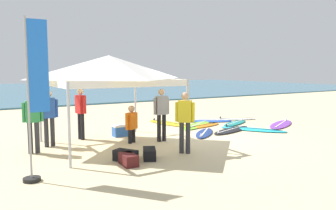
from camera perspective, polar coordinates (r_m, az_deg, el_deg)
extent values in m
plane|color=beige|center=(11.41, 4.17, -5.72)|extent=(80.00, 80.00, 0.00)
cube|color=#386B84|center=(39.80, -22.18, 2.37)|extent=(80.00, 36.00, 0.10)
cylinder|color=#B7B7BC|center=(8.20, -16.50, -3.34)|extent=(0.07, 0.07, 2.05)
cylinder|color=#B7B7BC|center=(9.64, 3.34, -1.71)|extent=(0.07, 0.07, 2.05)
cylinder|color=#B7B7BC|center=(11.48, -20.96, -0.85)|extent=(0.07, 0.07, 2.05)
cylinder|color=#B7B7BC|center=(12.56, -5.58, 0.09)|extent=(0.07, 0.07, 2.05)
cube|color=white|center=(8.70, -5.83, 3.60)|extent=(3.39, 0.03, 0.18)
cube|color=white|center=(11.84, -13.03, 4.13)|extent=(3.39, 0.03, 0.18)
cube|color=white|center=(9.75, -19.30, 3.56)|extent=(0.03, 3.39, 0.18)
cube|color=white|center=(10.99, -1.72, 4.15)|extent=(0.03, 3.39, 0.18)
pyramid|color=white|center=(10.25, -10.03, 6.38)|extent=(3.51, 3.51, 0.70)
ellipsoid|color=purple|center=(14.86, 18.69, -3.13)|extent=(2.61, 1.84, 0.07)
cube|color=white|center=(14.85, 18.70, -2.98)|extent=(1.96, 1.08, 0.01)
cone|color=white|center=(15.87, 19.47, -2.23)|extent=(0.09, 0.09, 0.12)
ellipsoid|color=navy|center=(12.25, 6.22, -4.75)|extent=(1.82, 1.78, 0.07)
cube|color=white|center=(12.24, 6.22, -4.58)|extent=(1.26, 1.21, 0.01)
cone|color=white|center=(11.43, 5.63, -5.05)|extent=(0.09, 0.09, 0.12)
ellipsoid|color=white|center=(15.92, 11.56, -2.33)|extent=(1.88, 1.28, 0.07)
cube|color=black|center=(15.91, 11.56, -2.19)|extent=(1.42, 0.75, 0.01)
cone|color=black|center=(15.71, 8.90, -2.04)|extent=(0.09, 0.09, 0.12)
ellipsoid|color=orange|center=(13.78, 5.97, -3.54)|extent=(2.03, 0.93, 0.07)
cube|color=black|center=(13.77, 5.98, -3.38)|extent=(1.64, 0.39, 0.01)
cone|color=black|center=(13.17, 3.70, -3.55)|extent=(0.09, 0.09, 0.12)
ellipsoid|color=blue|center=(15.09, 6.37, -2.70)|extent=(2.39, 1.81, 0.07)
cube|color=white|center=(15.08, 6.37, -2.56)|extent=(1.77, 1.10, 0.01)
cone|color=white|center=(14.99, 2.62, -2.36)|extent=(0.09, 0.09, 0.12)
ellipsoid|color=#23B2CC|center=(13.31, 14.27, -4.04)|extent=(1.95, 2.51, 0.07)
cube|color=black|center=(13.30, 14.28, -3.88)|extent=(1.20, 1.84, 0.01)
cone|color=black|center=(13.53, 9.95, -3.37)|extent=(0.09, 0.09, 0.12)
ellipsoid|color=#19847F|center=(14.65, 11.33, -3.05)|extent=(2.03, 1.32, 0.07)
cube|color=white|center=(14.64, 11.34, -2.90)|extent=(1.56, 0.75, 0.01)
cone|color=white|center=(15.39, 12.50, -2.28)|extent=(0.09, 0.09, 0.12)
ellipsoid|color=black|center=(12.99, 10.76, -4.20)|extent=(2.43, 1.38, 0.07)
cube|color=white|center=(12.99, 10.76, -4.03)|extent=(1.90, 0.70, 0.01)
cone|color=white|center=(12.15, 8.61, -4.42)|extent=(0.09, 0.09, 0.12)
ellipsoid|color=yellow|center=(14.30, 0.34, -3.15)|extent=(1.19, 2.56, 0.07)
cube|color=black|center=(14.30, 0.34, -3.00)|extent=(0.50, 2.07, 0.01)
cone|color=black|center=(15.02, -2.38, -2.34)|extent=(0.09, 0.09, 0.12)
ellipsoid|color=#7AD12D|center=(13.92, 4.98, -3.43)|extent=(2.41, 1.88, 0.07)
cube|color=white|center=(13.91, 4.98, -3.28)|extent=(1.76, 1.17, 0.01)
cone|color=white|center=(12.98, 3.44, -3.69)|extent=(0.09, 0.09, 0.12)
cylinder|color=#2D2D33|center=(9.34, 3.42, -5.61)|extent=(0.13, 0.13, 0.88)
cylinder|color=#2D2D33|center=(9.37, 2.33, -5.57)|extent=(0.13, 0.13, 0.88)
cube|color=yellow|center=(9.23, 2.90, -1.09)|extent=(0.41, 0.41, 0.60)
sphere|color=tan|center=(9.19, 2.91, 1.54)|extent=(0.21, 0.21, 0.21)
cylinder|color=yellow|center=(9.20, 4.31, -1.25)|extent=(0.09, 0.09, 0.54)
cylinder|color=yellow|center=(9.28, 1.49, -1.18)|extent=(0.09, 0.09, 0.54)
cylinder|color=#2D2D33|center=(10.74, -20.01, -4.43)|extent=(0.13, 0.13, 0.88)
cylinder|color=#2D2D33|center=(10.76, -19.06, -4.38)|extent=(0.13, 0.13, 0.88)
cube|color=#2851B2|center=(10.64, -19.68, -0.48)|extent=(0.37, 0.24, 0.60)
sphere|color=beige|center=(10.61, -19.76, 1.80)|extent=(0.21, 0.21, 0.21)
cylinder|color=#2851B2|center=(10.62, -20.90, -0.65)|extent=(0.09, 0.09, 0.54)
cylinder|color=#2851B2|center=(10.68, -18.45, -0.53)|extent=(0.09, 0.09, 0.54)
cylinder|color=#2D2D33|center=(10.05, -22.42, -5.23)|extent=(0.13, 0.13, 0.88)
cylinder|color=#2D2D33|center=(10.06, -21.39, -5.18)|extent=(0.13, 0.13, 0.88)
cube|color=#2D8C47|center=(9.94, -22.07, -1.02)|extent=(0.38, 0.26, 0.60)
sphere|color=beige|center=(9.90, -22.17, 1.42)|extent=(0.21, 0.21, 0.21)
cylinder|color=#2D8C47|center=(9.93, -23.39, -1.19)|extent=(0.09, 0.09, 0.54)
cylinder|color=#2D8C47|center=(9.96, -20.74, -1.07)|extent=(0.09, 0.09, 0.54)
cylinder|color=black|center=(11.62, -14.79, -3.48)|extent=(0.13, 0.13, 0.88)
cylinder|color=black|center=(11.47, -14.36, -3.60)|extent=(0.13, 0.13, 0.88)
cube|color=red|center=(11.45, -14.67, 0.11)|extent=(0.29, 0.40, 0.60)
sphere|color=beige|center=(11.41, -14.73, 2.24)|extent=(0.21, 0.21, 0.21)
cylinder|color=red|center=(11.65, -15.21, 0.10)|extent=(0.09, 0.09, 0.54)
cylinder|color=red|center=(11.25, -14.12, -0.08)|extent=(0.09, 0.09, 0.54)
cylinder|color=black|center=(10.93, -0.68, -3.88)|extent=(0.13, 0.13, 0.88)
cylinder|color=black|center=(10.86, -1.55, -3.95)|extent=(0.13, 0.13, 0.88)
cube|color=gray|center=(10.79, -1.12, -0.04)|extent=(0.38, 0.26, 0.60)
sphere|color=tan|center=(10.75, -1.12, 2.21)|extent=(0.21, 0.21, 0.21)
cylinder|color=gray|center=(10.89, -0.01, -0.09)|extent=(0.09, 0.09, 0.54)
cylinder|color=gray|center=(10.70, -2.25, -0.20)|extent=(0.09, 0.09, 0.54)
cylinder|color=black|center=(10.82, -5.93, -5.17)|extent=(0.13, 0.13, 0.45)
cylinder|color=black|center=(10.68, -6.50, -5.33)|extent=(0.13, 0.13, 0.45)
cube|color=orange|center=(10.66, -6.24, -2.70)|extent=(0.42, 0.36, 0.52)
sphere|color=tan|center=(10.61, -6.26, -0.64)|extent=(0.21, 0.21, 0.21)
cylinder|color=orange|center=(10.85, -5.52, -2.64)|extent=(0.09, 0.09, 0.47)
cylinder|color=orange|center=(10.49, -6.98, -2.97)|extent=(0.09, 0.09, 0.47)
cylinder|color=#99999E|center=(7.40, -22.69, 0.71)|extent=(0.04, 0.04, 3.40)
cube|color=blue|center=(7.41, -21.22, 6.19)|extent=(0.40, 0.02, 1.90)
cylinder|color=black|center=(7.72, -22.17, -11.65)|extent=(0.36, 0.36, 0.08)
cube|color=black|center=(8.83, -3.19, -8.29)|extent=(0.55, 0.68, 0.28)
cube|color=black|center=(8.71, -7.25, -8.54)|extent=(0.58, 0.68, 0.28)
cube|color=#4C1919|center=(8.34, -6.76, -9.20)|extent=(0.36, 0.62, 0.28)
cube|color=#2D60B7|center=(11.86, -8.19, -4.48)|extent=(0.48, 0.34, 0.34)
cube|color=white|center=(11.83, -8.20, -3.55)|extent=(0.50, 0.36, 0.05)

